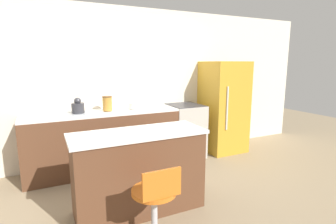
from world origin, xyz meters
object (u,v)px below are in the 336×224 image
(refrigerator, at_px, (223,107))
(mixing_bowl, at_px, (137,105))
(kettle, at_px, (78,107))
(stool_chair, at_px, (155,205))
(oven_range, at_px, (185,130))

(refrigerator, height_order, mixing_bowl, refrigerator)
(mixing_bowl, bearing_deg, kettle, 180.00)
(stool_chair, distance_m, mixing_bowl, 2.15)
(stool_chair, xyz_separation_m, mixing_bowl, (0.53, 1.99, 0.61))
(refrigerator, distance_m, mixing_bowl, 1.72)
(refrigerator, bearing_deg, oven_range, 177.36)
(stool_chair, distance_m, kettle, 2.14)
(stool_chair, bearing_deg, kettle, 101.42)
(oven_range, relative_size, kettle, 4.06)
(refrigerator, relative_size, stool_chair, 2.16)
(kettle, distance_m, mixing_bowl, 0.93)
(oven_range, bearing_deg, refrigerator, -2.64)
(refrigerator, bearing_deg, stool_chair, -138.98)
(refrigerator, distance_m, stool_chair, 3.00)
(refrigerator, xyz_separation_m, stool_chair, (-2.24, -1.95, -0.47))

